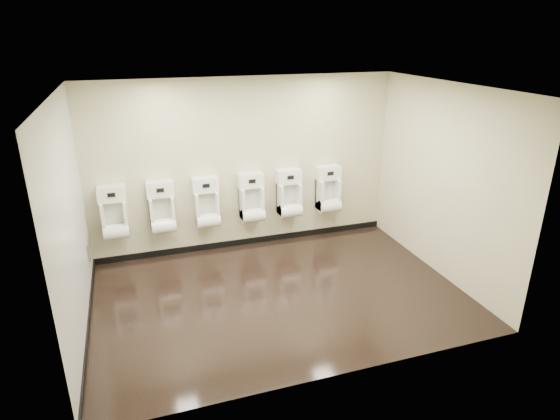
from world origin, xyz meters
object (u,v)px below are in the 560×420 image
(urinal_1, at_px, (162,211))
(urinal_3, at_px, (252,201))
(access_panel, at_px, (89,251))
(urinal_4, at_px, (289,197))
(urinal_2, at_px, (207,206))
(urinal_0, at_px, (114,216))
(urinal_5, at_px, (328,192))

(urinal_1, bearing_deg, urinal_3, 0.00)
(access_panel, relative_size, urinal_1, 0.32)
(access_panel, bearing_deg, urinal_4, 7.32)
(urinal_2, bearing_deg, urinal_0, 180.00)
(access_panel, xyz_separation_m, urinal_3, (2.53, 0.41, 0.32))
(urinal_2, xyz_separation_m, urinal_3, (0.74, 0.00, 0.00))
(urinal_2, height_order, urinal_5, same)
(urinal_4, bearing_deg, urinal_3, 180.00)
(urinal_3, xyz_separation_m, urinal_4, (0.66, 0.00, 0.00))
(access_panel, xyz_separation_m, urinal_1, (1.09, 0.41, 0.32))
(access_panel, distance_m, urinal_1, 1.21)
(urinal_5, bearing_deg, access_panel, -174.01)
(access_panel, relative_size, urinal_2, 0.32)
(urinal_2, height_order, urinal_4, same)
(urinal_3, bearing_deg, urinal_1, 180.00)
(urinal_2, distance_m, urinal_4, 1.40)
(urinal_0, height_order, urinal_5, same)
(urinal_1, relative_size, urinal_4, 1.00)
(access_panel, distance_m, urinal_0, 0.65)
(access_panel, distance_m, urinal_5, 3.94)
(access_panel, height_order, urinal_4, urinal_4)
(access_panel, height_order, urinal_2, urinal_2)
(urinal_2, distance_m, urinal_3, 0.74)
(urinal_1, height_order, urinal_3, same)
(access_panel, distance_m, urinal_4, 3.23)
(access_panel, xyz_separation_m, urinal_0, (0.39, 0.41, 0.32))
(urinal_0, bearing_deg, urinal_4, 0.00)
(urinal_5, bearing_deg, urinal_2, 180.00)
(urinal_5, bearing_deg, urinal_3, 180.00)
(urinal_3, bearing_deg, access_panel, -170.81)
(urinal_3, distance_m, urinal_5, 1.37)
(urinal_5, bearing_deg, urinal_4, 180.00)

